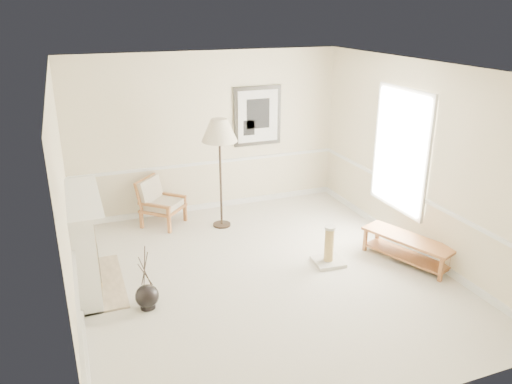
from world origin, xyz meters
TOP-DOWN VIEW (x-y plane):
  - ground at (0.00, 0.00)m, footprint 5.50×5.50m
  - room at (0.14, 0.08)m, footprint 5.04×5.54m
  - fireplace at (-2.34, 0.60)m, footprint 0.64×1.64m
  - floor_vase at (-1.69, -0.23)m, footprint 0.30×0.30m
  - armchair at (-1.05, 2.35)m, footprint 0.91×0.91m
  - floor_lamp at (-0.05, 1.87)m, footprint 0.60×0.60m
  - bench at (2.15, -0.38)m, footprint 0.90×1.45m
  - scratching_post at (1.03, -0.01)m, footprint 0.46×0.46m

SIDE VIEW (x-z plane):
  - ground at x=0.00m, z-range 0.00..0.00m
  - floor_vase at x=-1.69m, z-range -0.28..0.60m
  - scratching_post at x=1.03m, z-range -0.11..0.49m
  - bench at x=2.15m, z-range 0.07..0.46m
  - armchair at x=-1.05m, z-range 0.03..0.86m
  - fireplace at x=-2.34m, z-range -0.01..1.30m
  - floor_lamp at x=-0.05m, z-range 0.71..2.60m
  - room at x=0.14m, z-range 0.41..3.33m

